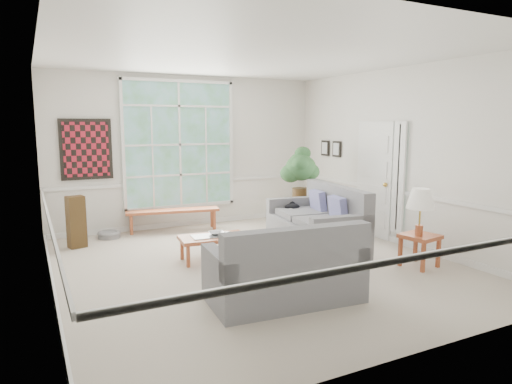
% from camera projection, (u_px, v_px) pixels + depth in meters
% --- Properties ---
extents(floor, '(5.50, 6.00, 0.01)m').
position_uv_depth(floor, '(256.00, 265.00, 6.72)').
color(floor, '#B8AD9D').
rests_on(floor, ground).
extents(ceiling, '(5.50, 6.00, 0.02)m').
position_uv_depth(ceiling, '(256.00, 55.00, 6.28)').
color(ceiling, white).
rests_on(ceiling, ground).
extents(wall_back, '(5.50, 0.02, 3.00)m').
position_uv_depth(wall_back, '(189.00, 152.00, 9.15)').
color(wall_back, silver).
rests_on(wall_back, ground).
extents(wall_front, '(5.50, 0.02, 3.00)m').
position_uv_depth(wall_front, '(416.00, 190.00, 3.85)').
color(wall_front, silver).
rests_on(wall_front, ground).
extents(wall_left, '(0.02, 6.00, 3.00)m').
position_uv_depth(wall_left, '(44.00, 172.00, 5.28)').
color(wall_left, silver).
rests_on(wall_left, ground).
extents(wall_right, '(0.02, 6.00, 3.00)m').
position_uv_depth(wall_right, '(401.00, 157.00, 7.73)').
color(wall_right, silver).
rests_on(wall_right, ground).
extents(window_back, '(2.30, 0.08, 2.40)m').
position_uv_depth(window_back, '(180.00, 145.00, 9.00)').
color(window_back, white).
rests_on(window_back, wall_back).
extents(entry_door, '(0.08, 0.90, 2.10)m').
position_uv_depth(entry_door, '(374.00, 180.00, 8.30)').
color(entry_door, white).
rests_on(entry_door, floor).
extents(door_sidelight, '(0.08, 0.26, 1.90)m').
position_uv_depth(door_sidelight, '(399.00, 178.00, 7.73)').
color(door_sidelight, white).
rests_on(door_sidelight, wall_right).
extents(wall_art, '(0.90, 0.06, 1.10)m').
position_uv_depth(wall_art, '(86.00, 149.00, 8.22)').
color(wall_art, '#5C141C').
rests_on(wall_art, wall_back).
extents(wall_frame_near, '(0.04, 0.26, 0.32)m').
position_uv_depth(wall_frame_near, '(336.00, 149.00, 9.25)').
color(wall_frame_near, black).
rests_on(wall_frame_near, wall_right).
extents(wall_frame_far, '(0.04, 0.26, 0.32)m').
position_uv_depth(wall_frame_far, '(325.00, 148.00, 9.60)').
color(wall_frame_far, black).
rests_on(wall_frame_far, wall_right).
extents(loveseat_right, '(1.25, 2.05, 1.05)m').
position_uv_depth(loveseat_right, '(315.00, 218.00, 7.49)').
color(loveseat_right, slate).
rests_on(loveseat_right, floor).
extents(loveseat_front, '(1.82, 1.05, 0.95)m').
position_uv_depth(loveseat_front, '(284.00, 261.00, 5.31)').
color(loveseat_front, slate).
rests_on(loveseat_front, floor).
extents(coffee_table, '(1.05, 0.64, 0.38)m').
position_uv_depth(coffee_table, '(213.00, 248.00, 6.92)').
color(coffee_table, '#A84F2C').
rests_on(coffee_table, floor).
extents(pewter_bowl, '(0.29, 0.29, 0.07)m').
position_uv_depth(pewter_bowl, '(217.00, 233.00, 6.94)').
color(pewter_bowl, '#9B9BA0').
rests_on(pewter_bowl, coffee_table).
extents(window_bench, '(1.80, 0.65, 0.41)m').
position_uv_depth(window_bench, '(173.00, 220.00, 8.83)').
color(window_bench, '#A84F2C').
rests_on(window_bench, floor).
extents(end_table, '(0.69, 0.69, 0.57)m').
position_uv_depth(end_table, '(296.00, 216.00, 8.85)').
color(end_table, '#A84F2C').
rests_on(end_table, floor).
extents(houseplant, '(0.73, 0.73, 1.08)m').
position_uv_depth(houseplant, '(301.00, 174.00, 8.68)').
color(houseplant, '#2D592E').
rests_on(houseplant, end_table).
extents(side_table, '(0.54, 0.54, 0.48)m').
position_uv_depth(side_table, '(419.00, 251.00, 6.60)').
color(side_table, '#A84F2C').
rests_on(side_table, floor).
extents(table_lamp, '(0.49, 0.49, 0.68)m').
position_uv_depth(table_lamp, '(420.00, 212.00, 6.45)').
color(table_lamp, white).
rests_on(table_lamp, side_table).
extents(pet_bed, '(0.42, 0.42, 0.12)m').
position_uv_depth(pet_bed, '(109.00, 235.00, 8.29)').
color(pet_bed, slate).
rests_on(pet_bed, floor).
extents(floor_speaker, '(0.32, 0.28, 0.87)m').
position_uv_depth(floor_speaker, '(76.00, 222.00, 7.60)').
color(floor_speaker, '#432E16').
rests_on(floor_speaker, floor).
extents(cat, '(0.29, 0.21, 0.14)m').
position_uv_depth(cat, '(292.00, 207.00, 8.08)').
color(cat, black).
rests_on(cat, loveseat_right).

